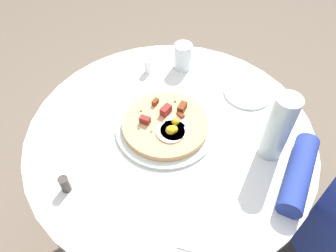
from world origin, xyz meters
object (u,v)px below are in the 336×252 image
object	(u,v)px
pizza_plate	(165,128)
bread_plate	(248,93)
fork	(204,221)
pepper_shaker	(65,184)
breakfast_pizza	(166,124)
water_glass	(183,56)
salt_shaker	(148,66)
knife	(218,225)
dining_table	(170,160)
water_bottle	(279,128)

from	to	relation	value
pizza_plate	bread_plate	world-z (taller)	pizza_plate
fork	pepper_shaker	xyz separation A→B (m)	(0.33, -0.21, 0.02)
pizza_plate	breakfast_pizza	xyz separation A→B (m)	(-0.00, 0.00, 0.02)
bread_plate	water_glass	xyz separation A→B (m)	(0.18, -0.21, 0.05)
fork	salt_shaker	world-z (taller)	salt_shaker
breakfast_pizza	bread_plate	world-z (taller)	breakfast_pizza
salt_shaker	pepper_shaker	xyz separation A→B (m)	(0.35, 0.42, -0.00)
knife	pizza_plate	bearing A→B (deg)	-141.25
fork	dining_table	bearing A→B (deg)	-148.22
salt_shaker	knife	bearing A→B (deg)	91.19
fork	breakfast_pizza	bearing A→B (deg)	-146.33
fork	pepper_shaker	distance (m)	0.39
breakfast_pizza	pepper_shaker	bearing A→B (deg)	20.91
breakfast_pizza	knife	distance (m)	0.36
pizza_plate	bread_plate	xyz separation A→B (m)	(-0.33, -0.07, -0.00)
fork	knife	xyz separation A→B (m)	(-0.03, 0.02, 0.00)
breakfast_pizza	water_bottle	distance (m)	0.34
pizza_plate	salt_shaker	xyz separation A→B (m)	(-0.02, -0.29, 0.02)
bread_plate	pepper_shaker	xyz separation A→B (m)	(0.66, 0.20, 0.02)
breakfast_pizza	salt_shaker	xyz separation A→B (m)	(-0.02, -0.29, 0.00)
bread_plate	fork	size ratio (longest dim) A/B	0.95
breakfast_pizza	water_bottle	bearing A→B (deg)	146.60
dining_table	salt_shaker	size ratio (longest dim) A/B	16.95
fork	salt_shaker	xyz separation A→B (m)	(-0.02, -0.63, 0.02)
pizza_plate	bread_plate	distance (m)	0.34
breakfast_pizza	fork	xyz separation A→B (m)	(-0.00, 0.33, -0.02)
dining_table	water_bottle	bearing A→B (deg)	147.48
knife	water_bottle	size ratio (longest dim) A/B	0.78
dining_table	breakfast_pizza	size ratio (longest dim) A/B	3.36
knife	water_glass	bearing A→B (deg)	-157.33
pizza_plate	fork	size ratio (longest dim) A/B	1.81
salt_shaker	pepper_shaker	world-z (taller)	salt_shaker
pepper_shaker	breakfast_pizza	bearing A→B (deg)	-159.09
pizza_plate	pepper_shaker	size ratio (longest dim) A/B	6.03
breakfast_pizza	salt_shaker	size ratio (longest dim) A/B	5.05
pizza_plate	water_glass	distance (m)	0.32
salt_shaker	water_glass	bearing A→B (deg)	175.31
breakfast_pizza	bread_plate	size ratio (longest dim) A/B	1.63
pizza_plate	knife	bearing A→B (deg)	95.20
dining_table	salt_shaker	bearing A→B (deg)	-91.23
breakfast_pizza	water_bottle	size ratio (longest dim) A/B	1.21
water_bottle	dining_table	bearing A→B (deg)	-32.52
fork	water_bottle	size ratio (longest dim) A/B	0.78
pizza_plate	dining_table	bearing A→B (deg)	129.44
breakfast_pizza	fork	size ratio (longest dim) A/B	1.55
bread_plate	salt_shaker	world-z (taller)	salt_shaker
dining_table	water_glass	size ratio (longest dim) A/B	9.13
water_glass	bread_plate	bearing A→B (deg)	129.78
dining_table	water_glass	world-z (taller)	water_glass
bread_plate	pepper_shaker	bearing A→B (deg)	16.75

